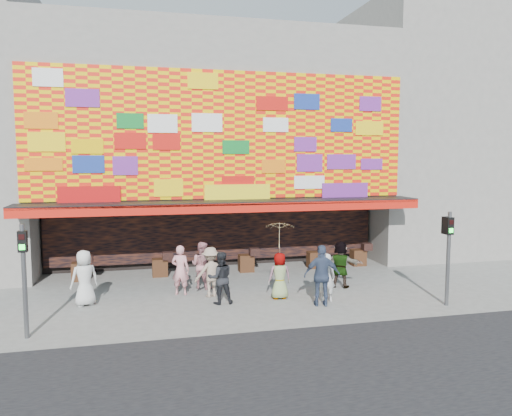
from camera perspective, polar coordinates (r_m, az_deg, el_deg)
The scene contains 16 objects.
ground at distance 16.20m, azimuth -1.09°, elevation -11.03°, with size 90.00×90.00×0.00m, color slate.
road_strip at distance 10.38m, azimuth 7.22°, elevation -21.05°, with size 30.00×8.00×0.02m, color black.
shop_building at distance 23.57m, azimuth -5.44°, elevation 7.09°, with size 15.20×9.40×10.00m.
neighbor_right at distance 28.36m, azimuth 21.88°, elevation 8.03°, with size 11.00×8.00×12.00m, color gray.
signal_left at distance 14.23m, azimuth -25.01°, elevation -6.23°, with size 0.22×0.20×3.00m.
signal_right at distance 16.89m, azimuth 21.15°, elevation -4.25°, with size 0.22×0.20×3.00m.
ped_a at distance 16.83m, azimuth -19.02°, elevation -7.57°, with size 0.87×0.57×1.79m, color silver.
ped_b at distance 17.37m, azimuth -8.64°, elevation -7.01°, with size 0.63×0.41×1.72m, color pink.
ped_c at distance 16.18m, azimuth -4.09°, elevation -7.96°, with size 0.82×0.64×1.69m, color black.
ped_d at distance 17.01m, azimuth -5.21°, elevation -7.30°, with size 1.09×0.63×1.69m, color gray.
ped_e at distance 16.04m, azimuth 7.56°, elevation -7.66°, with size 1.14×0.48×1.95m, color #374460.
ped_f at distance 18.38m, azimuth 9.63°, elevation -6.35°, with size 1.58×0.50×1.70m, color gray.
ped_g at distance 16.72m, azimuth 2.72°, elevation -7.75°, with size 0.76×0.49×1.55m, color gray.
ped_h at distance 16.58m, azimuth 8.03°, elevation -7.85°, with size 0.58×0.38×1.59m, color silver.
ped_i at distance 18.11m, azimuth -6.22°, elevation -6.50°, with size 0.82×0.64×1.69m, color #C37E85.
parasol at distance 16.46m, azimuth 2.74°, elevation -3.12°, with size 1.28×1.29×1.84m.
Camera 1 is at (-3.33, -15.15, 4.69)m, focal length 35.00 mm.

